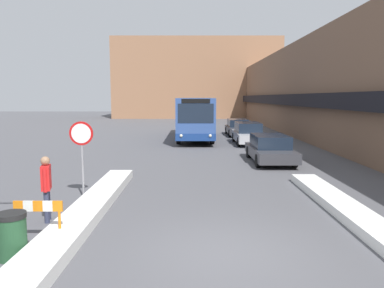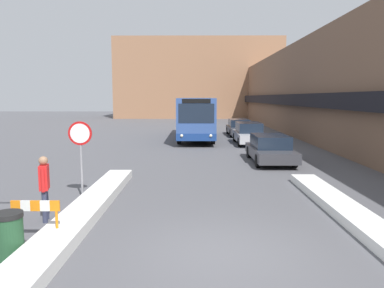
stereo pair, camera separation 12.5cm
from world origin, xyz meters
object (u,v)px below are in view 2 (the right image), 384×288
object	(u,v)px
parked_car_front	(270,149)
parked_car_middle	(249,133)
trash_bin	(9,235)
city_bus	(196,117)
parked_car_back	(239,127)
pedestrian	(44,182)
stop_sign	(80,143)
construction_barricade	(36,212)

from	to	relation	value
parked_car_front	parked_car_middle	xyz separation A→B (m)	(-0.00, 7.46, 0.06)
trash_bin	parked_car_front	bearing A→B (deg)	56.49
city_bus	parked_car_back	bearing A→B (deg)	35.54
parked_car_back	pedestrian	world-z (taller)	pedestrian
stop_sign	parked_car_front	bearing A→B (deg)	42.29
parked_car_front	construction_barricade	bearing A→B (deg)	-125.14
stop_sign	construction_barricade	world-z (taller)	stop_sign
parked_car_front	parked_car_back	bearing A→B (deg)	90.00
parked_car_front	pedestrian	xyz separation A→B (m)	(-7.72, -9.08, 0.35)
parked_car_front	pedestrian	distance (m)	11.92
stop_sign	trash_bin	distance (m)	4.80
parked_car_front	stop_sign	distance (m)	10.13
parked_car_front	construction_barricade	xyz separation A→B (m)	(-7.37, -10.47, -0.02)
city_bus	parked_car_front	xyz separation A→B (m)	(3.69, -10.79, -1.05)
parked_car_back	construction_barricade	bearing A→B (deg)	-107.15
city_bus	trash_bin	bearing A→B (deg)	-99.85
city_bus	parked_car_back	distance (m)	4.65
parked_car_front	parked_car_middle	bearing A→B (deg)	90.00
construction_barricade	pedestrian	bearing A→B (deg)	103.90
city_bus	construction_barricade	bearing A→B (deg)	-99.83
stop_sign	pedestrian	distance (m)	2.44
parked_car_middle	stop_sign	bearing A→B (deg)	-117.61
city_bus	stop_sign	distance (m)	17.96
parked_car_back	construction_barricade	xyz separation A→B (m)	(-7.37, -23.90, -0.03)
parked_car_middle	parked_car_back	size ratio (longest dim) A/B	0.98
parked_car_front	trash_bin	xyz separation A→B (m)	(-7.54, -11.39, -0.21)
parked_car_back	pedestrian	xyz separation A→B (m)	(-7.72, -22.50, 0.34)
parked_car_back	trash_bin	xyz separation A→B (m)	(-7.54, -24.81, -0.22)
construction_barricade	parked_car_front	bearing A→B (deg)	54.86
parked_car_middle	parked_car_back	xyz separation A→B (m)	(-0.00, 5.96, -0.05)
trash_bin	construction_barricade	size ratio (longest dim) A/B	0.86
stop_sign	pedestrian	xyz separation A→B (m)	(-0.27, -2.30, -0.77)
parked_car_middle	pedestrian	distance (m)	18.26
parked_car_middle	trash_bin	bearing A→B (deg)	-111.80
pedestrian	stop_sign	bearing A→B (deg)	159.05
stop_sign	parked_car_back	bearing A→B (deg)	69.76
city_bus	stop_sign	xyz separation A→B (m)	(-3.76, -17.57, 0.07)
parked_car_front	parked_car_middle	size ratio (longest dim) A/B	0.96
city_bus	trash_bin	xyz separation A→B (m)	(-3.85, -22.18, -1.26)
parked_car_middle	parked_car_back	distance (m)	5.96
stop_sign	pedestrian	bearing A→B (deg)	-96.72
parked_car_back	construction_barricade	size ratio (longest dim) A/B	4.43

